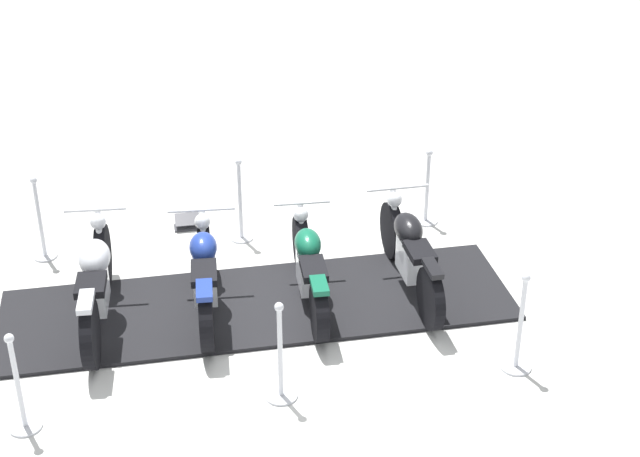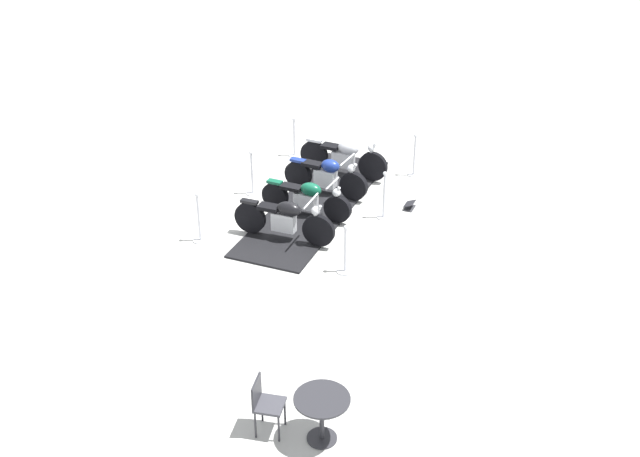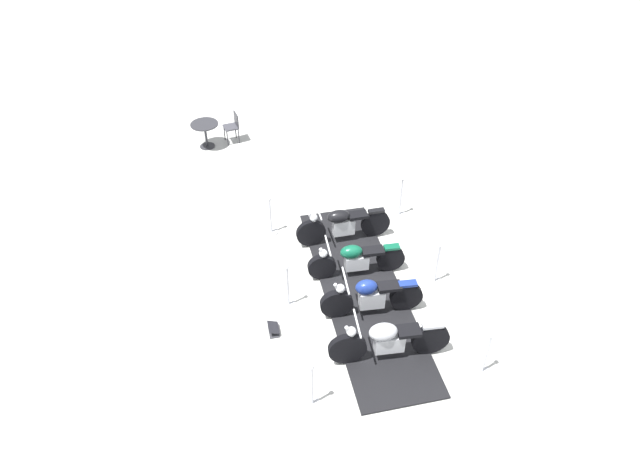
{
  "view_description": "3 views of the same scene",
  "coord_description": "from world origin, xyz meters",
  "px_view_note": "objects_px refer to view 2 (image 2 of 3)",
  "views": [
    {
      "loc": [
        -3.8,
        8.11,
        5.88
      ],
      "look_at": [
        -0.37,
        -0.95,
        0.59
      ],
      "focal_mm": 53.54,
      "sensor_mm": 36.0,
      "label": 1
    },
    {
      "loc": [
        -8.8,
        -12.21,
        7.69
      ],
      "look_at": [
        -1.38,
        -2.05,
        0.76
      ],
      "focal_mm": 41.8,
      "sensor_mm": 36.0,
      "label": 2
    },
    {
      "loc": [
        8.26,
        1.95,
        8.73
      ],
      "look_at": [
        -0.56,
        -1.16,
        1.02
      ],
      "focal_mm": 31.94,
      "sensor_mm": 36.0,
      "label": 3
    }
  ],
  "objects_px": {
    "stanchion_left_mid": "(252,180)",
    "stanchion_left_rear": "(294,143)",
    "motorcycle_chrome": "(344,156)",
    "cafe_table": "(322,408)",
    "motorcycle_black": "(285,219)",
    "motorcycle_forest": "(307,198)",
    "stanchion_right_front": "(345,257)",
    "stanchion_left_front": "(199,225)",
    "cafe_chair_near_table": "(265,402)",
    "stanchion_right_rear": "(414,160)",
    "motorcycle_navy": "(326,176)",
    "info_placard": "(409,206)",
    "stanchion_right_mid": "(384,201)"
  },
  "relations": [
    {
      "from": "motorcycle_navy",
      "to": "stanchion_left_mid",
      "type": "height_order",
      "value": "stanchion_left_mid"
    },
    {
      "from": "cafe_chair_near_table",
      "to": "stanchion_left_rear",
      "type": "bearing_deg",
      "value": 101.62
    },
    {
      "from": "motorcycle_navy",
      "to": "stanchion_right_rear",
      "type": "distance_m",
      "value": 2.42
    },
    {
      "from": "motorcycle_chrome",
      "to": "stanchion_right_mid",
      "type": "bearing_deg",
      "value": -43.65
    },
    {
      "from": "motorcycle_navy",
      "to": "cafe_table",
      "type": "xyz_separation_m",
      "value": [
        -4.69,
        -6.22,
        0.08
      ]
    },
    {
      "from": "stanchion_right_front",
      "to": "cafe_chair_near_table",
      "type": "distance_m",
      "value": 4.44
    },
    {
      "from": "motorcycle_forest",
      "to": "cafe_table",
      "type": "height_order",
      "value": "motorcycle_forest"
    },
    {
      "from": "cafe_table",
      "to": "motorcycle_forest",
      "type": "bearing_deg",
      "value": 56.52
    },
    {
      "from": "stanchion_right_front",
      "to": "stanchion_left_rear",
      "type": "xyz_separation_m",
      "value": [
        2.41,
        5.25,
        0.02
      ]
    },
    {
      "from": "stanchion_right_mid",
      "to": "stanchion_left_mid",
      "type": "relative_size",
      "value": 1.03
    },
    {
      "from": "motorcycle_chrome",
      "to": "cafe_table",
      "type": "xyz_separation_m",
      "value": [
        -5.68,
        -6.81,
        0.04
      ]
    },
    {
      "from": "stanchion_right_front",
      "to": "stanchion_left_front",
      "type": "relative_size",
      "value": 0.92
    },
    {
      "from": "motorcycle_chrome",
      "to": "stanchion_right_front",
      "type": "relative_size",
      "value": 2.04
    },
    {
      "from": "cafe_chair_near_table",
      "to": "motorcycle_chrome",
      "type": "bearing_deg",
      "value": 93.3
    },
    {
      "from": "stanchion_left_front",
      "to": "cafe_chair_near_table",
      "type": "xyz_separation_m",
      "value": [
        -1.84,
        -5.42,
        0.16
      ]
    },
    {
      "from": "motorcycle_black",
      "to": "stanchion_left_rear",
      "type": "bearing_deg",
      "value": 110.81
    },
    {
      "from": "stanchion_left_front",
      "to": "cafe_chair_near_table",
      "type": "bearing_deg",
      "value": -108.77
    },
    {
      "from": "stanchion_right_mid",
      "to": "motorcycle_black",
      "type": "bearing_deg",
      "value": 169.57
    },
    {
      "from": "motorcycle_black",
      "to": "stanchion_right_mid",
      "type": "distance_m",
      "value": 2.34
    },
    {
      "from": "motorcycle_navy",
      "to": "stanchion_left_front",
      "type": "relative_size",
      "value": 1.72
    },
    {
      "from": "motorcycle_navy",
      "to": "motorcycle_black",
      "type": "bearing_deg",
      "value": -85.51
    },
    {
      "from": "motorcycle_chrome",
      "to": "cafe_chair_near_table",
      "type": "bearing_deg",
      "value": -72.56
    },
    {
      "from": "stanchion_left_mid",
      "to": "stanchion_left_rear",
      "type": "xyz_separation_m",
      "value": [
        2.05,
        1.26,
        0.0
      ]
    },
    {
      "from": "stanchion_right_rear",
      "to": "cafe_table",
      "type": "distance_m",
      "value": 9.18
    },
    {
      "from": "cafe_table",
      "to": "info_placard",
      "type": "bearing_deg",
      "value": 38.25
    },
    {
      "from": "motorcycle_navy",
      "to": "stanchion_left_rear",
      "type": "height_order",
      "value": "stanchion_left_rear"
    },
    {
      "from": "motorcycle_forest",
      "to": "stanchion_right_rear",
      "type": "xyz_separation_m",
      "value": [
        3.37,
        0.23,
        -0.06
      ]
    },
    {
      "from": "motorcycle_navy",
      "to": "stanchion_right_rear",
      "type": "bearing_deg",
      "value": 53.44
    },
    {
      "from": "motorcycle_forest",
      "to": "cafe_table",
      "type": "relative_size",
      "value": 2.44
    },
    {
      "from": "motorcycle_black",
      "to": "cafe_table",
      "type": "relative_size",
      "value": 2.45
    },
    {
      "from": "motorcycle_chrome",
      "to": "stanchion_left_front",
      "type": "xyz_separation_m",
      "value": [
        -4.38,
        -0.78,
        -0.16
      ]
    },
    {
      "from": "stanchion_left_front",
      "to": "stanchion_right_rear",
      "type": "bearing_deg",
      "value": -1.9
    },
    {
      "from": "motorcycle_navy",
      "to": "stanchion_right_mid",
      "type": "bearing_deg",
      "value": -15.84
    },
    {
      "from": "stanchion_right_front",
      "to": "cafe_chair_near_table",
      "type": "relative_size",
      "value": 1.15
    },
    {
      "from": "stanchion_right_rear",
      "to": "stanchion_left_rear",
      "type": "bearing_deg",
      "value": 121.71
    },
    {
      "from": "motorcycle_chrome",
      "to": "info_placard",
      "type": "xyz_separation_m",
      "value": [
        0.12,
        -2.25,
        -0.47
      ]
    },
    {
      "from": "stanchion_left_rear",
      "to": "stanchion_left_front",
      "type": "relative_size",
      "value": 0.94
    },
    {
      "from": "stanchion_left_mid",
      "to": "motorcycle_black",
      "type": "bearing_deg",
      "value": -104.96
    },
    {
      "from": "motorcycle_forest",
      "to": "stanchion_right_rear",
      "type": "relative_size",
      "value": 1.78
    },
    {
      "from": "stanchion_left_mid",
      "to": "stanchion_left_rear",
      "type": "relative_size",
      "value": 1.03
    },
    {
      "from": "motorcycle_forest",
      "to": "stanchion_left_mid",
      "type": "xyz_separation_m",
      "value": [
        -0.36,
        1.69,
        -0.11
      ]
    },
    {
      "from": "motorcycle_chrome",
      "to": "stanchion_left_mid",
      "type": "xyz_separation_m",
      "value": [
        -2.33,
        0.48,
        -0.18
      ]
    },
    {
      "from": "motorcycle_black",
      "to": "cafe_table",
      "type": "xyz_separation_m",
      "value": [
        -2.73,
        -5.0,
        0.05
      ]
    },
    {
      "from": "motorcycle_navy",
      "to": "info_placard",
      "type": "height_order",
      "value": "motorcycle_navy"
    },
    {
      "from": "motorcycle_chrome",
      "to": "cafe_table",
      "type": "relative_size",
      "value": 2.64
    },
    {
      "from": "stanchion_right_front",
      "to": "motorcycle_navy",
      "type": "bearing_deg",
      "value": 59.59
    },
    {
      "from": "motorcycle_navy",
      "to": "stanchion_left_front",
      "type": "bearing_deg",
      "value": -114.33
    },
    {
      "from": "stanchion_right_front",
      "to": "stanchion_left_mid",
      "type": "relative_size",
      "value": 0.95
    },
    {
      "from": "motorcycle_black",
      "to": "stanchion_left_rear",
      "type": "relative_size",
      "value": 1.84
    },
    {
      "from": "motorcycle_forest",
      "to": "cafe_chair_near_table",
      "type": "height_order",
      "value": "motorcycle_forest"
    }
  ]
}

